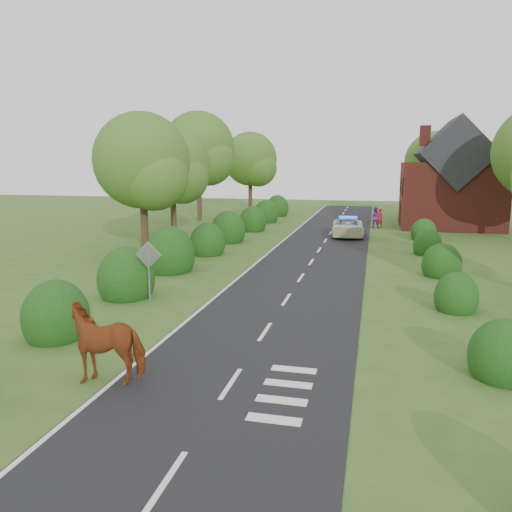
% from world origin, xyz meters
% --- Properties ---
extents(ground, '(120.00, 120.00, 0.00)m').
position_xyz_m(ground, '(0.00, 0.00, 0.00)').
color(ground, '#395620').
extents(road, '(6.00, 70.00, 0.02)m').
position_xyz_m(road, '(0.00, 15.00, 0.01)').
color(road, black).
rests_on(road, ground).
extents(road_markings, '(4.96, 70.00, 0.01)m').
position_xyz_m(road_markings, '(-1.60, 12.93, 0.03)').
color(road_markings, white).
rests_on(road_markings, road).
extents(hedgerow_left, '(2.75, 50.41, 3.00)m').
position_xyz_m(hedgerow_left, '(-6.51, 11.69, 0.75)').
color(hedgerow_left, '#0F330F').
rests_on(hedgerow_left, ground).
extents(hedgerow_right, '(2.10, 45.78, 2.10)m').
position_xyz_m(hedgerow_right, '(6.60, 11.21, 0.55)').
color(hedgerow_right, '#0F330F').
rests_on(hedgerow_right, ground).
extents(tree_left_a, '(5.74, 5.60, 8.38)m').
position_xyz_m(tree_left_a, '(-9.75, 11.86, 5.34)').
color(tree_left_a, '#332316').
rests_on(tree_left_a, ground).
extents(tree_left_b, '(5.74, 5.60, 8.07)m').
position_xyz_m(tree_left_b, '(-11.25, 19.86, 5.04)').
color(tree_left_b, '#332316').
rests_on(tree_left_b, ground).
extents(tree_left_c, '(6.97, 6.80, 10.22)m').
position_xyz_m(tree_left_c, '(-12.70, 29.83, 6.53)').
color(tree_left_c, '#332316').
rests_on(tree_left_c, ground).
extents(tree_left_d, '(6.15, 6.00, 8.89)m').
position_xyz_m(tree_left_d, '(-10.23, 39.85, 5.64)').
color(tree_left_d, '#332316').
rests_on(tree_left_d, ground).
extents(tree_right_c, '(6.15, 6.00, 8.58)m').
position_xyz_m(tree_right_c, '(9.27, 37.85, 5.34)').
color(tree_right_c, '#332316').
rests_on(tree_right_c, ground).
extents(road_sign, '(1.06, 0.08, 2.53)m').
position_xyz_m(road_sign, '(-5.00, 2.00, 1.65)').
color(road_sign, gray).
rests_on(road_sign, ground).
extents(house, '(8.00, 7.40, 9.17)m').
position_xyz_m(house, '(9.49, 30.00, 3.79)').
color(house, maroon).
rests_on(house, ground).
extents(cow, '(2.59, 1.77, 1.67)m').
position_xyz_m(cow, '(-3.14, -4.32, 0.84)').
color(cow, brown).
rests_on(cow, ground).
extents(police_van, '(2.56, 5.11, 1.52)m').
position_xyz_m(police_van, '(1.40, 22.65, 0.69)').
color(police_van, white).
rests_on(police_van, ground).
extents(pedestrian_red, '(0.73, 0.67, 1.68)m').
position_xyz_m(pedestrian_red, '(3.76, 28.53, 0.84)').
color(pedestrian_red, '#AC1B28').
rests_on(pedestrian_red, ground).
extents(pedestrian_purple, '(0.91, 0.73, 1.77)m').
position_xyz_m(pedestrian_purple, '(3.36, 28.17, 0.89)').
color(pedestrian_purple, '#6A2F7D').
rests_on(pedestrian_purple, ground).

